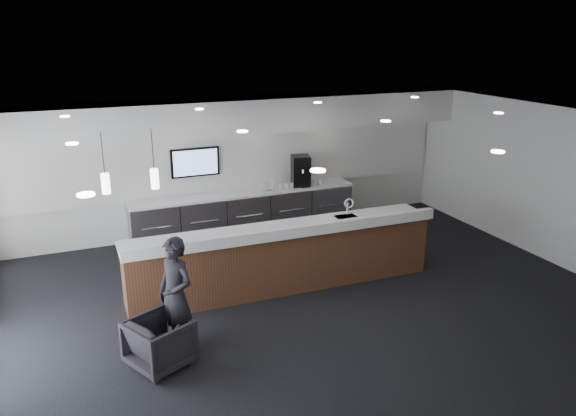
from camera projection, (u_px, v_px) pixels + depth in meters
name	position (u px, v px, depth m)	size (l,w,h in m)	color
ground	(315.00, 302.00, 9.40)	(10.00, 10.00, 0.00)	black
ceiling	(318.00, 124.00, 8.48)	(10.00, 8.00, 0.02)	black
back_wall	(239.00, 164.00, 12.45)	(10.00, 0.02, 3.00)	silver
right_wall	(551.00, 185.00, 10.78)	(0.02, 8.00, 3.00)	silver
soffit_bulkhead	(244.00, 115.00, 11.70)	(10.00, 0.90, 0.70)	silver
alcove_panel	(239.00, 160.00, 12.39)	(9.80, 0.06, 1.40)	silver
back_credenza	(245.00, 212.00, 12.45)	(5.06, 0.66, 0.95)	gray
wall_tv	(195.00, 162.00, 11.95)	(1.05, 0.08, 0.62)	black
pendant_left	(152.00, 175.00, 8.53)	(0.12, 0.12, 0.30)	#FFEDC6
pendant_right	(104.00, 180.00, 8.27)	(0.12, 0.12, 0.30)	#FFEDC6
ceiling_can_lights	(318.00, 126.00, 8.49)	(7.00, 5.00, 0.02)	white
service_counter	(283.00, 257.00, 9.79)	(5.50, 1.00, 1.49)	#502B1A
coffee_machine	(301.00, 171.00, 12.71)	(0.49, 0.56, 0.69)	black
info_sign_left	(270.00, 185.00, 12.42)	(0.17, 0.02, 0.23)	white
info_sign_right	(266.00, 186.00, 12.34)	(0.16, 0.02, 0.22)	white
armchair	(160.00, 343.00, 7.55)	(0.75, 0.77, 0.70)	black
lounge_guest	(176.00, 295.00, 7.83)	(0.61, 0.40, 1.67)	black
cup_0	(320.00, 182.00, 12.89)	(0.11, 0.11, 0.10)	white
cup_1	(315.00, 183.00, 12.83)	(0.11, 0.11, 0.10)	white
cup_2	(309.00, 183.00, 12.78)	(0.11, 0.11, 0.10)	white
cup_3	(303.00, 184.00, 12.73)	(0.11, 0.11, 0.10)	white
cup_4	(298.00, 185.00, 12.68)	(0.11, 0.11, 0.10)	white
cup_5	(292.00, 185.00, 12.63)	(0.11, 0.11, 0.10)	white
cup_6	(286.00, 186.00, 12.58)	(0.11, 0.11, 0.10)	white
cup_7	(281.00, 187.00, 12.52)	(0.11, 0.11, 0.10)	white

